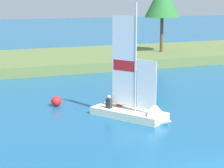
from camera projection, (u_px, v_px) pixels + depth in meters
The scene contains 4 objects.
shore_bank at pixel (52, 60), 37.97m from camera, with size 80.00×11.11×0.80m, color #5B703D.
shoreline_tree_centre at pixel (162, 0), 39.46m from camera, with size 3.32×3.32×6.56m.
sailboat at pixel (141, 112), 21.08m from camera, with size 3.56×4.46×6.24m.
channel_buoy at pixel (56, 101), 23.67m from camera, with size 0.58×0.58×0.58m, color red.
Camera 1 is at (-8.52, -11.18, 6.13)m, focal length 67.73 mm.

